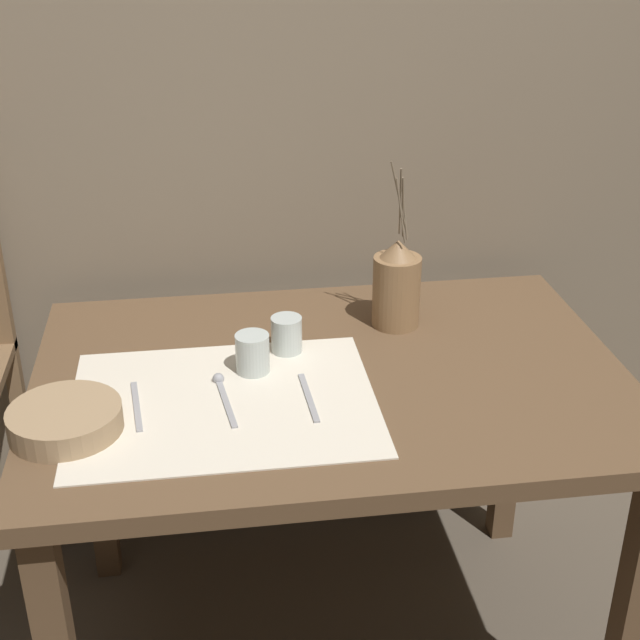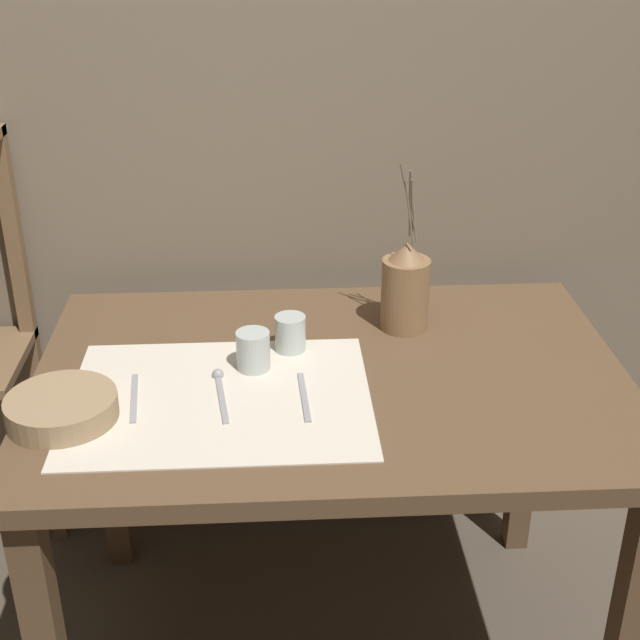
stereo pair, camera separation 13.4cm
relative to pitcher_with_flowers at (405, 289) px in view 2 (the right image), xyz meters
name	(u,v)px [view 2 (the right image)]	position (x,y,z in m)	size (l,w,h in m)	color
stone_wall_back	(317,106)	(-0.18, 0.33, 0.33)	(7.00, 0.06, 2.40)	#7A6B56
wooden_table	(331,413)	(-0.18, -0.20, -0.20)	(1.22, 0.84, 0.77)	brown
linen_cloth	(220,398)	(-0.40, -0.29, -0.09)	(0.59, 0.46, 0.00)	beige
pitcher_with_flowers	(405,289)	(0.00, 0.00, 0.00)	(0.11, 0.11, 0.38)	olive
wooden_bowl	(62,408)	(-0.69, -0.35, -0.07)	(0.21, 0.21, 0.05)	#9E7F5B
glass_tumbler_near	(253,350)	(-0.34, -0.17, -0.05)	(0.07, 0.07, 0.08)	#B7C1BC
glass_tumbler_far	(290,333)	(-0.26, -0.10, -0.05)	(0.07, 0.07, 0.08)	#B7C1BC
fork_outer	(134,398)	(-0.57, -0.28, -0.09)	(0.03, 0.18, 0.00)	#939399
spoon_inner	(219,383)	(-0.40, -0.24, -0.09)	(0.04, 0.19, 0.02)	#939399
fork_inner	(304,397)	(-0.24, -0.30, -0.09)	(0.02, 0.18, 0.00)	#939399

